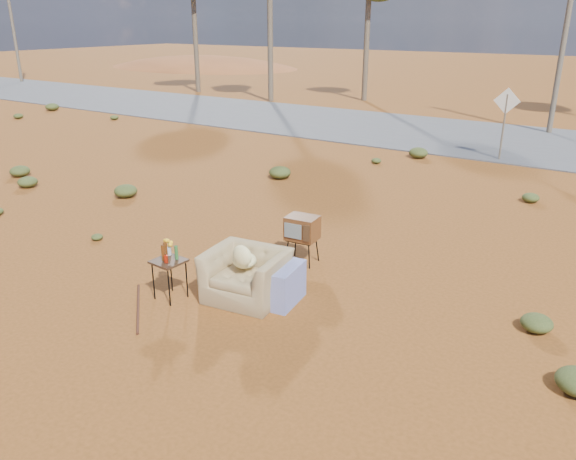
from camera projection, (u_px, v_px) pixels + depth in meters
The scene contains 11 objects.
ground at pixel (207, 299), 8.77m from camera, with size 140.00×140.00×0.00m, color brown.
highway at pixel (477, 138), 20.51m from camera, with size 140.00×7.00×0.04m, color #565659.
dirt_mound at pixel (202, 67), 50.76m from camera, with size 26.00×18.00×2.00m, color #A05426.
armchair at pixel (253, 270), 8.61m from camera, with size 1.47×1.06×1.04m.
tv_unit at pixel (302, 229), 9.86m from camera, with size 0.58×0.49×0.87m.
side_table at pixel (168, 258), 8.60m from camera, with size 0.48×0.48×0.92m.
rusty_bar at pixel (138, 308), 8.46m from camera, with size 0.04×0.04×1.54m, color #481E13.
road_sign at pixel (506, 111), 16.87m from camera, with size 0.78×0.06×2.19m.
utility_pole_west at pixel (11, 18), 37.40m from camera, with size 1.40×0.20×8.00m.
utility_pole_center at pixel (568, 17), 19.99m from camera, with size 1.40×0.20×8.00m.
scrub_patch at pixel (308, 207), 12.60m from camera, with size 17.49×8.07×0.33m.
Camera 1 is at (5.35, -5.85, 4.10)m, focal length 35.00 mm.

